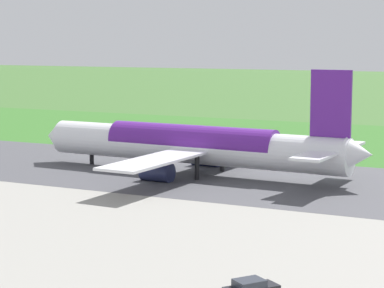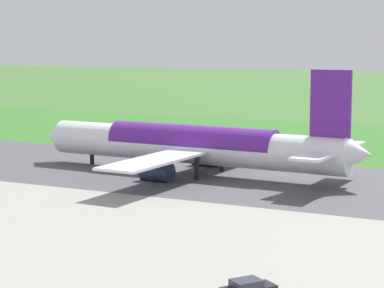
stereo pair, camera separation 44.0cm
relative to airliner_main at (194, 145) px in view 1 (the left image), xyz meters
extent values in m
plane|color=#3D662D|center=(13.33, -0.02, -4.35)|extent=(800.00, 800.00, 0.00)
cube|color=#47474C|center=(13.33, -0.02, -4.32)|extent=(600.00, 34.83, 0.06)
cube|color=#346B27|center=(13.33, -37.59, -4.33)|extent=(600.00, 80.00, 0.04)
cylinder|color=white|center=(0.38, -0.02, -0.15)|extent=(48.17, 7.17, 5.20)
cone|color=white|center=(25.86, -1.07, -0.15)|extent=(3.20, 5.06, 4.94)
cone|color=white|center=(-24.80, 1.02, 0.45)|extent=(3.68, 4.56, 4.42)
cube|color=#591E8C|center=(-20.72, 0.85, 6.95)|extent=(5.62, 0.73, 9.00)
cube|color=white|center=(-20.50, 6.35, 0.65)|extent=(4.37, 9.16, 0.36)
cube|color=white|center=(-20.95, -4.64, 0.65)|extent=(4.37, 9.16, 0.36)
cube|color=white|center=(-0.17, 11.02, -0.55)|extent=(6.90, 22.23, 0.35)
cube|color=white|center=(-1.07, -10.97, -0.55)|extent=(6.90, 22.23, 0.35)
cylinder|color=#23284C|center=(2.19, 7.42, -3.03)|extent=(4.61, 2.98, 2.80)
cylinder|color=#23284C|center=(1.57, -7.57, -3.03)|extent=(4.61, 2.98, 2.80)
cylinder|color=black|center=(18.60, -0.77, -2.64)|extent=(0.70, 0.70, 3.42)
cylinder|color=black|center=(-2.45, 4.10, -2.64)|extent=(0.70, 0.70, 3.42)
cylinder|color=black|center=(-2.78, -3.89, -2.64)|extent=(0.70, 0.70, 3.42)
cylinder|color=#591E8C|center=(0.38, -0.02, 0.37)|extent=(26.59, 6.31, 5.23)
cube|color=#2D333D|center=(-28.28, 48.08, -3.01)|extent=(2.66, 2.78, 0.55)
cylinder|color=slate|center=(-9.31, -38.19, -3.33)|extent=(0.10, 0.10, 2.04)
cube|color=red|center=(-9.31, -38.21, -2.01)|extent=(0.60, 0.04, 0.60)
cone|color=orange|center=(-4.48, -34.61, -4.08)|extent=(0.40, 0.40, 0.55)
camera|label=1|loc=(-49.29, 100.37, 15.20)|focal=71.74mm
camera|label=2|loc=(-49.69, 100.17, 15.20)|focal=71.74mm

